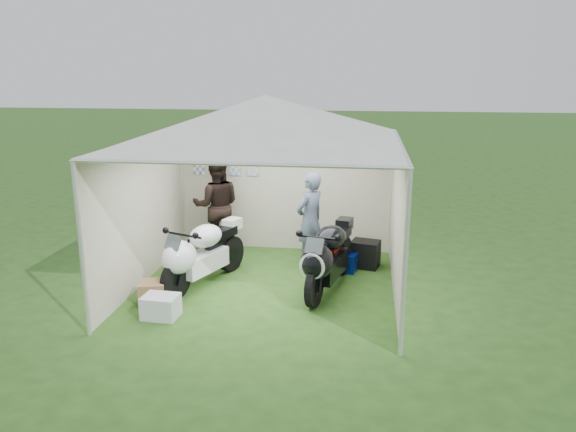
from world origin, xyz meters
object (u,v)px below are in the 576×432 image
canopy_tent (265,124)px  equipment_box (365,254)px  person_blue_jacket (310,221)px  crate_1 (152,292)px  person_dark_jacket (217,206)px  paddock_stand (344,262)px  motorcycle_black (328,256)px  motorcycle_white (200,253)px  crate_0 (161,307)px

canopy_tent → equipment_box: bearing=35.3°
person_blue_jacket → crate_1: size_ratio=4.50×
canopy_tent → person_dark_jacket: (-1.20, 1.50, -1.66)m
paddock_stand → person_dark_jacket: person_dark_jacket is taller
person_blue_jacket → motorcycle_black: bearing=55.2°
person_blue_jacket → crate_1: 2.94m
paddock_stand → person_blue_jacket: size_ratio=0.25×
person_blue_jacket → equipment_box: size_ratio=3.56×
equipment_box → motorcycle_white: bearing=-154.0°
crate_1 → motorcycle_black: bearing=17.9°
paddock_stand → crate_0: 3.30m
motorcycle_black → person_dark_jacket: 2.73m
motorcycle_white → person_blue_jacket: size_ratio=1.15×
person_dark_jacket → crate_1: size_ratio=4.91×
person_blue_jacket → crate_0: person_blue_jacket is taller
equipment_box → crate_0: (-2.81, -2.49, -0.08)m
motorcycle_black → equipment_box: bearing=77.7°
crate_0 → paddock_stand: bearing=42.1°
person_dark_jacket → crate_0: person_dark_jacket is taller
paddock_stand → crate_1: (-2.75, -1.76, 0.01)m
canopy_tent → crate_1: size_ratio=15.11×
crate_0 → crate_1: (-0.30, 0.46, 0.01)m
motorcycle_white → crate_1: 1.00m
crate_0 → crate_1: size_ratio=1.29×
equipment_box → person_dark_jacket: bearing=171.7°
motorcycle_black → motorcycle_white: bearing=-165.4°
canopy_tent → person_dark_jacket: size_ratio=3.08×
canopy_tent → crate_1: 3.01m
paddock_stand → canopy_tent: bearing=-145.4°
paddock_stand → crate_1: size_ratio=1.13×
motorcycle_white → canopy_tent: bearing=30.0°
crate_0 → equipment_box: bearing=41.6°
paddock_stand → motorcycle_white: bearing=-156.2°
motorcycle_white → paddock_stand: size_ratio=4.59×
canopy_tent → motorcycle_white: bearing=-171.2°
motorcycle_black → paddock_stand: (0.22, 0.94, -0.42)m
motorcycle_black → equipment_box: 1.39m
paddock_stand → equipment_box: equipment_box is taller
canopy_tent → motorcycle_black: (0.97, -0.11, -1.99)m
motorcycle_white → crate_1: size_ratio=5.18×
motorcycle_white → motorcycle_black: (2.01, 0.05, 0.02)m
paddock_stand → person_dark_jacket: bearing=164.2°
person_blue_jacket → equipment_box: bearing=133.9°
equipment_box → person_blue_jacket: bearing=-171.9°
canopy_tent → motorcycle_black: bearing=-6.7°
canopy_tent → crate_0: (-1.26, -1.39, -2.41)m
crate_0 → person_dark_jacket: bearing=88.9°
motorcycle_black → crate_0: size_ratio=4.34×
motorcycle_white → motorcycle_black: motorcycle_black is taller
canopy_tent → person_dark_jacket: canopy_tent is taller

